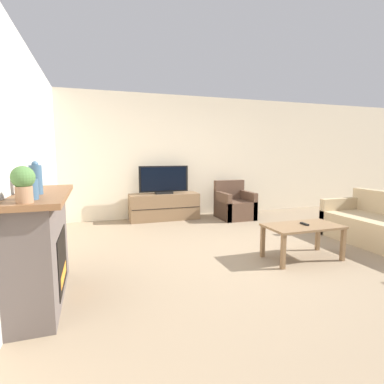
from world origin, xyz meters
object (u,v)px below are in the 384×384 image
fireplace (41,246)px  potted_plant (23,182)px  mantel_vase_centre_left (36,179)px  tv_stand (164,207)px  armchair (234,206)px  mantel_vase_left (29,188)px  remote (304,224)px  tv (164,181)px  coffee_table (303,230)px

fireplace → potted_plant: bearing=-88.5°
mantel_vase_centre_left → potted_plant: mantel_vase_centre_left is taller
tv_stand → armchair: size_ratio=1.81×
mantel_vase_centre_left → potted_plant: (0.00, -0.51, 0.02)m
mantel_vase_left → remote: bearing=11.0°
tv_stand → tv: 0.56m
mantel_vase_left → remote: mantel_vase_left is taller
potted_plant → tv: potted_plant is taller
potted_plant → tv: size_ratio=0.26×
fireplace → potted_plant: potted_plant is taller
tv_stand → mantel_vase_left: bearing=-118.2°
tv_stand → remote: (1.25, -2.98, 0.19)m
mantel_vase_left → armchair: bearing=43.5°
mantel_vase_centre_left → coffee_table: 3.24m
mantel_vase_left → remote: 3.30m
fireplace → mantel_vase_left: size_ratio=7.01×
potted_plant → tv_stand: bearing=63.0°
fireplace → tv_stand: size_ratio=0.99×
mantel_vase_left → armchair: size_ratio=0.26×
coffee_table → tv_stand: bearing=112.1°
coffee_table → mantel_vase_centre_left: bearing=-175.0°
mantel_vase_centre_left → coffee_table: mantel_vase_centre_left is taller
fireplace → mantel_vase_left: mantel_vase_left is taller
mantel_vase_left → tv: (1.92, 3.59, -0.30)m
tv → armchair: tv is taller
mantel_vase_left → mantel_vase_centre_left: mantel_vase_centre_left is taller
remote → potted_plant: bearing=-163.0°
coffee_table → remote: bearing=17.6°
potted_plant → tv: (1.92, 3.77, -0.36)m
fireplace → armchair: bearing=39.2°
remote → mantel_vase_centre_left: bearing=-172.1°
tv → armchair: (1.51, -0.34, -0.57)m
mantel_vase_left → armchair: mantel_vase_left is taller
mantel_vase_centre_left → potted_plant: size_ratio=1.09×
mantel_vase_centre_left → tv_stand: size_ratio=0.20×
mantel_vase_centre_left → tv_stand: (1.92, 3.26, -0.91)m
tv → coffee_table: bearing=-67.9°
potted_plant → mantel_vase_centre_left: bearing=90.0°
mantel_vase_left → remote: size_ratio=1.38×
tv_stand → potted_plant: bearing=-117.0°
fireplace → armchair: 4.45m
potted_plant → coffee_table: 3.33m
mantel_vase_left → coffee_table: bearing=10.9°
fireplace → coffee_table: 3.16m
potted_plant → mantel_vase_left: bearing=90.0°
mantel_vase_left → potted_plant: 0.19m
mantel_vase_left → tv: size_ratio=0.20×
potted_plant → armchair: bearing=45.1°
tv → armchair: 1.64m
potted_plant → armchair: (3.43, 3.43, -0.93)m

